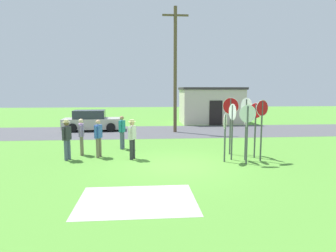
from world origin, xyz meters
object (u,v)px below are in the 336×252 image
(stop_sign_rear_right, at_px, (247,124))
(stop_sign_low_front, at_px, (232,122))
(person_on_left, at_px, (132,137))
(stop_sign_center_cluster, at_px, (225,129))
(utility_pole, at_px, (175,68))
(person_near_signs, at_px, (98,136))
(stop_sign_nearest, at_px, (246,116))
(parked_car_on_street, at_px, (92,121))
(person_in_teal, at_px, (67,137))
(person_holding_notes, at_px, (81,135))
(person_in_blue, at_px, (122,130))
(stop_sign_rear_left, at_px, (255,121))
(stop_sign_far_back, at_px, (262,120))
(stop_sign_leaning_left, at_px, (230,115))
(stop_sign_leaning_right, at_px, (246,128))

(stop_sign_rear_right, xyz_separation_m, stop_sign_low_front, (-0.40, 0.72, -0.00))
(person_on_left, bearing_deg, stop_sign_center_cluster, -11.72)
(utility_pole, xyz_separation_m, person_near_signs, (-4.26, -7.64, -3.57))
(stop_sign_nearest, bearing_deg, stop_sign_center_cluster, -137.16)
(parked_car_on_street, bearing_deg, stop_sign_low_front, -52.73)
(person_in_teal, bearing_deg, person_holding_notes, 65.43)
(parked_car_on_street, height_order, person_in_blue, person_in_blue)
(person_in_blue, distance_m, person_in_teal, 3.11)
(person_in_blue, xyz_separation_m, person_holding_notes, (-1.76, -1.30, 0.00))
(stop_sign_rear_right, relative_size, person_on_left, 1.39)
(stop_sign_rear_left, height_order, stop_sign_low_front, stop_sign_rear_left)
(stop_sign_rear_left, bearing_deg, person_holding_notes, 171.37)
(stop_sign_far_back, xyz_separation_m, person_in_teal, (-8.20, 0.88, -0.76))
(stop_sign_center_cluster, xyz_separation_m, person_in_teal, (-6.63, 0.89, -0.39))
(person_in_teal, relative_size, person_holding_notes, 1.03)
(person_on_left, relative_size, person_near_signs, 1.03)
(stop_sign_nearest, relative_size, stop_sign_leaning_left, 0.99)
(stop_sign_leaning_right, height_order, stop_sign_leaning_left, stop_sign_leaning_left)
(parked_car_on_street, bearing_deg, person_holding_notes, -83.77)
(stop_sign_nearest, bearing_deg, stop_sign_far_back, -79.43)
(stop_sign_far_back, xyz_separation_m, person_holding_notes, (-7.77, 1.81, -0.79))
(stop_sign_nearest, height_order, person_in_blue, stop_sign_nearest)
(parked_car_on_street, bearing_deg, person_in_blue, -69.36)
(stop_sign_nearest, distance_m, person_on_left, 5.28)
(stop_sign_low_front, distance_m, person_near_signs, 5.89)
(stop_sign_nearest, xyz_separation_m, stop_sign_low_front, (-0.93, -0.91, -0.18))
(stop_sign_leaning_left, distance_m, person_on_left, 4.62)
(utility_pole, relative_size, person_holding_notes, 5.13)
(stop_sign_leaning_right, height_order, person_in_teal, stop_sign_leaning_right)
(person_on_left, height_order, person_in_teal, same)
(stop_sign_leaning_left, relative_size, person_in_teal, 1.53)
(stop_sign_center_cluster, height_order, person_near_signs, stop_sign_center_cluster)
(stop_sign_leaning_right, relative_size, stop_sign_low_front, 0.87)
(stop_sign_rear_left, bearing_deg, person_in_teal, 178.21)
(stop_sign_leaning_right, height_order, stop_sign_rear_left, stop_sign_rear_left)
(stop_sign_rear_right, xyz_separation_m, person_near_signs, (-6.17, 1.69, -0.69))
(stop_sign_low_front, relative_size, person_in_teal, 1.39)
(stop_sign_center_cluster, bearing_deg, person_in_teal, 172.36)
(stop_sign_far_back, bearing_deg, person_on_left, 171.65)
(person_in_teal, bearing_deg, stop_sign_rear_left, -1.79)
(stop_sign_rear_right, xyz_separation_m, person_in_teal, (-7.43, 1.29, -0.65))
(parked_car_on_street, xyz_separation_m, stop_sign_low_front, (7.53, -9.90, 0.94))
(stop_sign_rear_left, height_order, person_in_teal, stop_sign_rear_left)
(stop_sign_low_front, distance_m, person_on_left, 4.34)
(stop_sign_leaning_right, distance_m, stop_sign_low_front, 0.62)
(stop_sign_nearest, xyz_separation_m, stop_sign_rear_right, (-0.53, -1.63, -0.18))
(stop_sign_leaning_right, height_order, person_holding_notes, stop_sign_leaning_right)
(stop_sign_leaning_right, distance_m, person_holding_notes, 7.37)
(utility_pole, relative_size, stop_sign_center_cluster, 4.24)
(stop_sign_nearest, distance_m, stop_sign_rear_right, 1.73)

